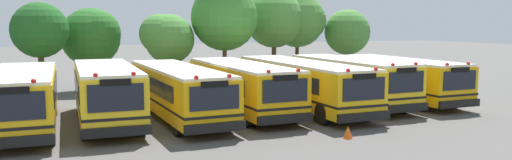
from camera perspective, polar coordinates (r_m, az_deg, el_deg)
The scene contains 16 objects.
ground_plane at distance 25.07m, azimuth -1.77°, elevation -3.72°, with size 160.00×160.00×0.00m, color #514F4C.
school_bus_0 at distance 23.18m, azimuth -24.85°, elevation -1.74°, with size 2.83×9.93×2.59m.
school_bus_1 at distance 23.32m, azimuth -16.57°, elevation -1.26°, with size 2.72×9.36×2.68m.
school_bus_2 at distance 23.78m, azimuth -8.81°, elevation -1.11°, with size 2.70×10.56×2.52m.
school_bus_3 at distance 24.97m, azimuth -1.66°, elevation -0.61°, with size 2.67×9.90×2.57m.
school_bus_4 at distance 26.14m, azimuth 5.16°, elevation -0.30°, with size 2.68×11.22×2.58m.
school_bus_5 at distance 27.79m, azimuth 10.54°, elevation 0.06°, with size 2.66×9.35×2.63m.
school_bus_6 at distance 29.68m, azimuth 15.86°, elevation 0.24°, with size 2.56×9.27×2.54m.
tree_1 at distance 31.95m, azimuth -23.07°, elevation 5.22°, with size 3.25×3.25×5.64m.
tree_2 at distance 34.30m, azimuth -17.95°, elevation 4.76°, with size 3.78×3.78×5.40m.
tree_3 at distance 33.22m, azimuth -10.12°, elevation 4.73°, with size 3.56×3.23×5.01m.
tree_4 at distance 34.01m, azimuth -3.53°, elevation 7.21°, with size 4.47×4.47×7.04m.
tree_5 at distance 37.37m, azimuth 1.82°, elevation 6.84°, with size 4.31×4.27×6.87m.
tree_6 at distance 38.89m, azimuth 4.97°, elevation 6.75°, with size 4.25×4.18×6.74m.
tree_7 at distance 40.06m, azimuth 10.21°, elevation 5.38°, with size 3.54×3.54×5.48m.
traffic_cone at distance 19.84m, azimuth 10.35°, elevation -5.83°, with size 0.37×0.37×0.49m, color #EA5914.
Camera 1 is at (-8.72, -23.08, 4.44)m, focal length 35.40 mm.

